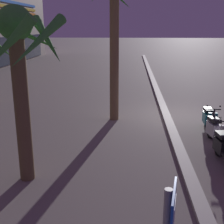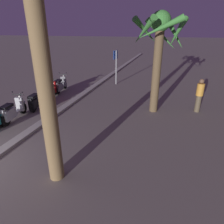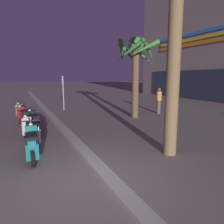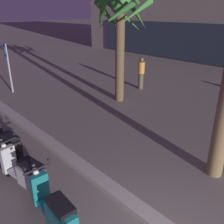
% 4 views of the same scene
% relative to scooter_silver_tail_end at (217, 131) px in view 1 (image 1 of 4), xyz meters
% --- Properties ---
extents(ground_plane, '(200.00, 200.00, 0.00)m').
position_rel_scooter_silver_tail_end_xyz_m(ground_plane, '(3.27, 0.90, -0.46)').
color(ground_plane, slate).
extents(curb_strip, '(60.00, 0.36, 0.12)m').
position_rel_scooter_silver_tail_end_xyz_m(curb_strip, '(3.27, 1.43, -0.40)').
color(curb_strip, '#ADA89E').
rests_on(curb_strip, ground).
extents(scooter_silver_tail_end, '(1.83, 0.65, 1.17)m').
position_rel_scooter_silver_tail_end_xyz_m(scooter_silver_tail_end, '(0.00, 0.00, 0.00)').
color(scooter_silver_tail_end, black).
rests_on(scooter_silver_tail_end, ground).
extents(scooter_teal_mid_rear, '(1.79, 0.56, 1.17)m').
position_rel_scooter_silver_tail_end_xyz_m(scooter_teal_mid_rear, '(1.45, -0.06, -0.01)').
color(scooter_teal_mid_rear, black).
rests_on(scooter_teal_mid_rear, ground).
extents(palm_tree_near_sign, '(2.27, 2.39, 6.24)m').
position_rel_scooter_silver_tail_end_xyz_m(palm_tree_near_sign, '(2.65, 3.81, 4.13)').
color(palm_tree_near_sign, olive).
rests_on(palm_tree_near_sign, ground).
extents(palm_tree_by_mall_entrance, '(2.46, 2.42, 4.53)m').
position_rel_scooter_silver_tail_end_xyz_m(palm_tree_by_mall_entrance, '(-2.97, 5.87, 2.87)').
color(palm_tree_by_mall_entrance, brown).
rests_on(palm_tree_by_mall_entrance, ground).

